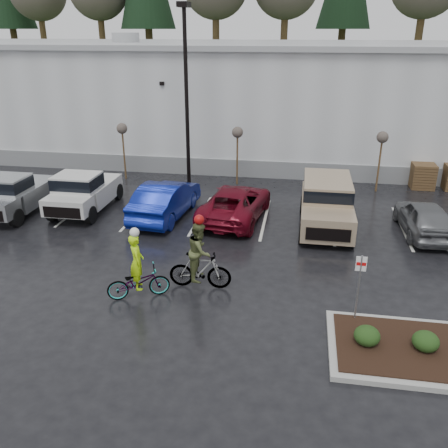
% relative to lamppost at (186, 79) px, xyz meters
% --- Properties ---
extents(ground, '(120.00, 120.00, 0.00)m').
position_rel_lamppost_xyz_m(ground, '(4.00, -12.00, -5.69)').
color(ground, black).
rests_on(ground, ground).
extents(warehouse, '(60.50, 15.50, 7.20)m').
position_rel_lamppost_xyz_m(warehouse, '(4.00, 9.99, -2.04)').
color(warehouse, silver).
rests_on(warehouse, ground).
extents(wooded_ridge, '(80.00, 25.00, 6.00)m').
position_rel_lamppost_xyz_m(wooded_ridge, '(4.00, 33.00, -2.69)').
color(wooded_ridge, '#243C19').
rests_on(wooded_ridge, ground).
extents(lamppost, '(0.50, 1.00, 9.22)m').
position_rel_lamppost_xyz_m(lamppost, '(0.00, 0.00, 0.00)').
color(lamppost, black).
rests_on(lamppost, ground).
extents(sapling_west, '(0.60, 0.60, 3.20)m').
position_rel_lamppost_xyz_m(sapling_west, '(-4.00, 1.00, -2.96)').
color(sapling_west, '#432C1B').
rests_on(sapling_west, ground).
extents(sapling_mid, '(0.60, 0.60, 3.20)m').
position_rel_lamppost_xyz_m(sapling_mid, '(2.50, 1.00, -2.96)').
color(sapling_mid, '#432C1B').
rests_on(sapling_mid, ground).
extents(sapling_east, '(0.60, 0.60, 3.20)m').
position_rel_lamppost_xyz_m(sapling_east, '(10.00, 1.00, -2.96)').
color(sapling_east, '#432C1B').
rests_on(sapling_east, ground).
extents(pallet_stack_a, '(1.20, 1.20, 1.35)m').
position_rel_lamppost_xyz_m(pallet_stack_a, '(12.50, 2.00, -5.01)').
color(pallet_stack_a, '#432C1B').
rests_on(pallet_stack_a, ground).
extents(shrub_a, '(0.70, 0.70, 0.52)m').
position_rel_lamppost_xyz_m(shrub_a, '(8.00, -13.00, -5.27)').
color(shrub_a, black).
rests_on(shrub_a, curb_island).
extents(shrub_b, '(0.70, 0.70, 0.52)m').
position_rel_lamppost_xyz_m(shrub_b, '(9.50, -13.00, -5.27)').
color(shrub_b, black).
rests_on(shrub_b, curb_island).
extents(fire_lane_sign, '(0.30, 0.05, 2.20)m').
position_rel_lamppost_xyz_m(fire_lane_sign, '(7.80, -11.80, -4.28)').
color(fire_lane_sign, gray).
rests_on(fire_lane_sign, ground).
extents(pickup_silver, '(2.10, 5.20, 1.96)m').
position_rel_lamppost_xyz_m(pickup_silver, '(-7.07, -4.82, -4.71)').
color(pickup_silver, '#AEB2B6').
rests_on(pickup_silver, ground).
extents(pickup_white, '(2.10, 5.20, 1.96)m').
position_rel_lamppost_xyz_m(pickup_white, '(-4.02, -3.98, -4.71)').
color(pickup_white, silver).
rests_on(pickup_white, ground).
extents(car_blue, '(2.24, 5.20, 1.67)m').
position_rel_lamppost_xyz_m(car_blue, '(-0.03, -4.41, -4.85)').
color(car_blue, navy).
rests_on(car_blue, ground).
extents(car_red, '(3.09, 5.58, 1.48)m').
position_rel_lamppost_xyz_m(car_red, '(3.15, -4.12, -4.95)').
color(car_red, maroon).
rests_on(car_red, ground).
extents(suv_tan, '(2.20, 5.10, 2.06)m').
position_rel_lamppost_xyz_m(suv_tan, '(7.16, -4.57, -4.66)').
color(suv_tan, gray).
rests_on(suv_tan, ground).
extents(car_grey, '(1.97, 4.38, 1.46)m').
position_rel_lamppost_xyz_m(car_grey, '(11.18, -4.57, -4.95)').
color(car_grey, slate).
rests_on(car_grey, ground).
extents(cyclist_hivis, '(2.11, 1.46, 2.42)m').
position_rel_lamppost_xyz_m(cyclist_hivis, '(1.06, -11.44, -4.94)').
color(cyclist_hivis, '#3F3F44').
rests_on(cyclist_hivis, ground).
extents(cyclist_olive, '(2.02, 0.98, 2.60)m').
position_rel_lamppost_xyz_m(cyclist_olive, '(2.88, -10.50, -4.75)').
color(cyclist_olive, '#3F3F44').
rests_on(cyclist_olive, ground).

